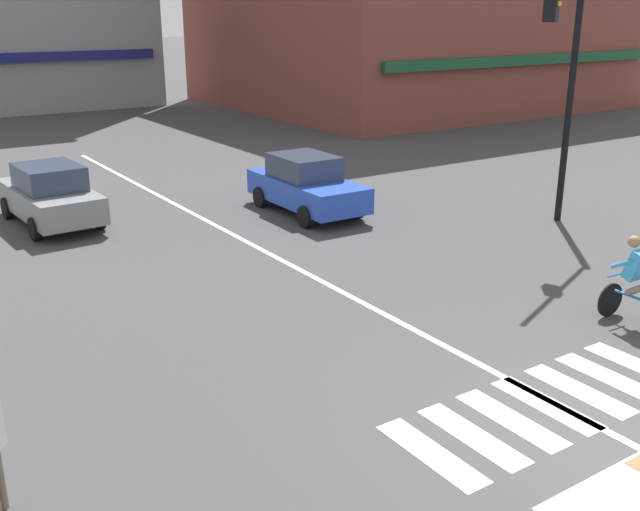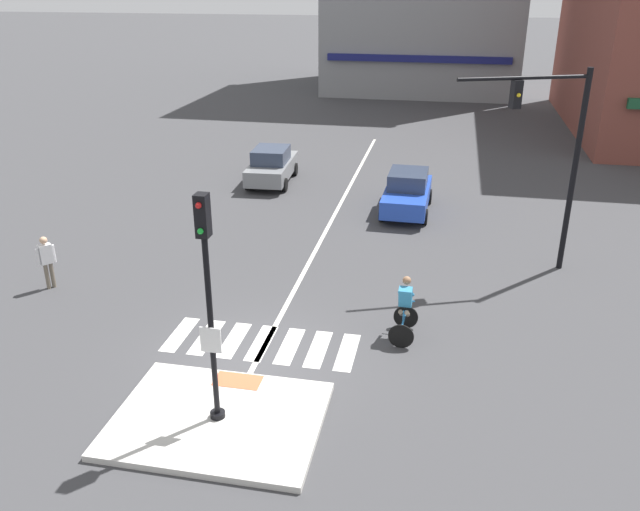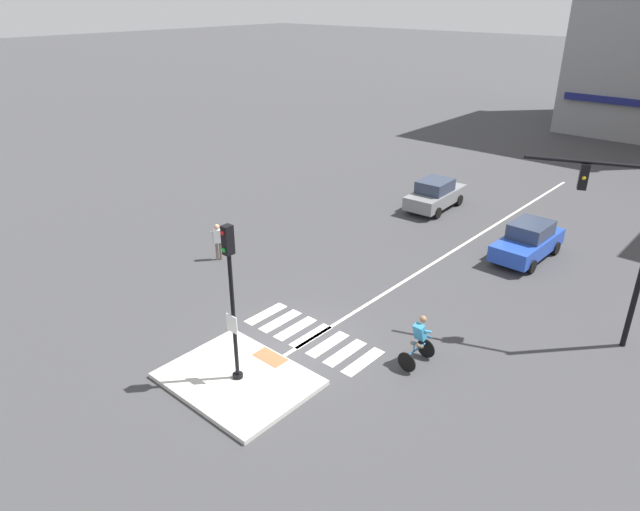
{
  "view_description": "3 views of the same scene",
  "coord_description": "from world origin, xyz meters",
  "px_view_note": "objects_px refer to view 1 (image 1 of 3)",
  "views": [
    {
      "loc": [
        -8.04,
        -5.32,
        5.51
      ],
      "look_at": [
        -1.14,
        5.03,
        1.33
      ],
      "focal_mm": 41.09,
      "sensor_mm": 36.0,
      "label": 1
    },
    {
      "loc": [
        4.36,
        -13.24,
        8.77
      ],
      "look_at": [
        1.18,
        2.58,
        1.8
      ],
      "focal_mm": 36.47,
      "sensor_mm": 36.0,
      "label": 2
    },
    {
      "loc": [
        11.19,
        -11.5,
        10.79
      ],
      "look_at": [
        -1.4,
        2.77,
        1.92
      ],
      "focal_mm": 31.94,
      "sensor_mm": 36.0,
      "label": 3
    }
  ],
  "objects_px": {
    "traffic_light_mast": "(565,69)",
    "car_blue_eastbound_far": "(306,185)",
    "car_grey_westbound_distant": "(50,195)",
    "cyclist": "(635,280)"
  },
  "relations": [
    {
      "from": "car_blue_eastbound_far",
      "to": "cyclist",
      "type": "xyz_separation_m",
      "value": [
        0.69,
        -9.95,
        0.06
      ]
    },
    {
      "from": "traffic_light_mast",
      "to": "car_blue_eastbound_far",
      "type": "distance_m",
      "value": 7.45
    },
    {
      "from": "cyclist",
      "to": "traffic_light_mast",
      "type": "bearing_deg",
      "value": 52.58
    },
    {
      "from": "traffic_light_mast",
      "to": "cyclist",
      "type": "xyz_separation_m",
      "value": [
        -3.93,
        -5.13,
        -3.24
      ]
    },
    {
      "from": "car_blue_eastbound_far",
      "to": "cyclist",
      "type": "bearing_deg",
      "value": -86.03
    },
    {
      "from": "traffic_light_mast",
      "to": "cyclist",
      "type": "bearing_deg",
      "value": -127.42
    },
    {
      "from": "car_grey_westbound_distant",
      "to": "cyclist",
      "type": "height_order",
      "value": "cyclist"
    },
    {
      "from": "traffic_light_mast",
      "to": "cyclist",
      "type": "height_order",
      "value": "traffic_light_mast"
    },
    {
      "from": "traffic_light_mast",
      "to": "car_grey_westbound_distant",
      "type": "bearing_deg",
      "value": 145.3
    },
    {
      "from": "car_grey_westbound_distant",
      "to": "car_blue_eastbound_far",
      "type": "bearing_deg",
      "value": -23.66
    }
  ]
}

